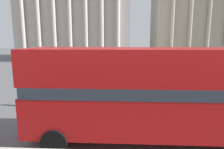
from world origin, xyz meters
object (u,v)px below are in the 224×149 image
object	(u,v)px
traffic_light_mid	(178,66)
pedestrian_black	(98,61)
pedestrian_red	(78,71)
pedestrian_blue	(143,62)
plaza_building_left	(77,10)
double_decker_bus	(152,91)
plaza_building_right	(214,13)
traffic_light_near	(80,71)

from	to	relation	value
traffic_light_mid	pedestrian_black	bearing A→B (deg)	119.11
pedestrian_red	pedestrian_blue	xyz separation A→B (m)	(7.94, 8.26, 0.03)
traffic_light_mid	pedestrian_black	world-z (taller)	traffic_light_mid
plaza_building_left	traffic_light_mid	distance (m)	32.82
double_decker_bus	plaza_building_left	world-z (taller)	plaza_building_left
plaza_building_right	traffic_light_mid	bearing A→B (deg)	-116.26
double_decker_bus	pedestrian_black	size ratio (longest dim) A/B	6.44
traffic_light_near	double_decker_bus	bearing A→B (deg)	-43.51
plaza_building_left	pedestrian_black	size ratio (longest dim) A/B	14.35
plaza_building_right	pedestrian_blue	size ratio (longest dim) A/B	19.40
pedestrian_red	traffic_light_near	bearing A→B (deg)	155.88
pedestrian_red	plaza_building_right	bearing A→B (deg)	-76.29
plaza_building_left	pedestrian_red	world-z (taller)	plaza_building_left
plaza_building_right	pedestrian_blue	xyz separation A→B (m)	(-22.91, -30.56, -10.80)
traffic_light_mid	pedestrian_red	size ratio (longest dim) A/B	1.95
pedestrian_red	traffic_light_mid	bearing A→B (deg)	-152.38
pedestrian_black	double_decker_bus	bearing A→B (deg)	-158.16
double_decker_bus	traffic_light_near	size ratio (longest dim) A/B	2.74
plaza_building_left	plaza_building_right	size ratio (longest dim) A/B	0.68
traffic_light_mid	pedestrian_black	xyz separation A→B (m)	(-8.67, 15.56, -1.28)
traffic_light_mid	pedestrian_blue	world-z (taller)	traffic_light_mid
traffic_light_mid	double_decker_bus	bearing A→B (deg)	-111.35
pedestrian_red	pedestrian_blue	bearing A→B (deg)	-81.68
plaza_building_left	pedestrian_red	distance (m)	26.17
pedestrian_red	pedestrian_black	world-z (taller)	pedestrian_red
pedestrian_red	pedestrian_black	xyz separation A→B (m)	(0.88, 11.20, -0.06)
double_decker_bus	pedestrian_blue	distance (m)	21.50
plaza_building_left	traffic_light_near	distance (m)	35.06
traffic_light_near	pedestrian_black	xyz separation A→B (m)	(-1.45, 20.73, -1.56)
double_decker_bus	pedestrian_red	world-z (taller)	double_decker_bus
traffic_light_near	pedestrian_blue	distance (m)	18.71
traffic_light_near	pedestrian_red	bearing A→B (deg)	103.70
plaza_building_left	pedestrian_red	xyz separation A→B (m)	(5.15, -23.69, -9.84)
pedestrian_red	double_decker_bus	bearing A→B (deg)	167.16
plaza_building_right	traffic_light_mid	distance (m)	49.10
plaza_building_right	pedestrian_black	world-z (taller)	plaza_building_right
pedestrian_blue	double_decker_bus	bearing A→B (deg)	-20.77
plaza_building_right	pedestrian_black	xyz separation A→B (m)	(-29.97, -27.61, -10.89)
double_decker_bus	plaza_building_right	bearing A→B (deg)	71.28
double_decker_bus	traffic_light_near	xyz separation A→B (m)	(-3.79, 3.60, 0.24)
traffic_light_near	traffic_light_mid	xyz separation A→B (m)	(7.22, 5.17, -0.28)
double_decker_bus	traffic_light_near	bearing A→B (deg)	143.23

